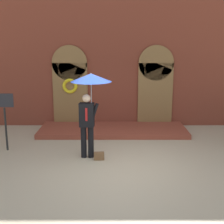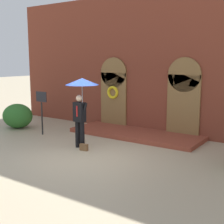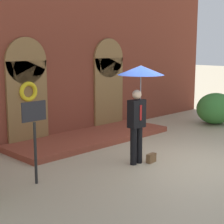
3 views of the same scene
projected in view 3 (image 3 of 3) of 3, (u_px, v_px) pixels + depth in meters
The scene contains 6 objects.
ground_plane at pixel (174, 162), 9.15m from camera, with size 80.00×80.00×0.00m, color tan.
building_facade at pixel (66, 50), 11.57m from camera, with size 14.00×2.30×5.60m.
person_with_umbrella at pixel (140, 85), 8.79m from camera, with size 1.10×1.10×2.36m.
handbag at pixel (151, 158), 9.13m from camera, with size 0.28×0.12×0.22m, color brown.
sign_post at pixel (35, 129), 7.56m from camera, with size 0.56×0.06×1.72m.
shrub_right at pixel (216, 108), 13.56m from camera, with size 1.51×1.31×1.13m, color #387A33.
Camera 3 is at (-7.27, -5.15, 2.83)m, focal length 60.00 mm.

